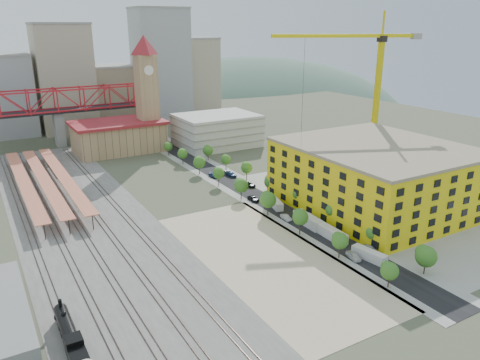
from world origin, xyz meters
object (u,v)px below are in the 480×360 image
site_trailer_d (275,203)px  site_trailer_b (332,234)px  construction_building (376,176)px  site_trailer_c (308,220)px  site_trailer_a (369,255)px  locomotive (71,338)px  clock_tower (146,82)px  car_0 (354,256)px  tower_crane (369,75)px

site_trailer_d → site_trailer_b: bearing=-74.9°
site_trailer_d → construction_building: bearing=-13.8°
site_trailer_b → site_trailer_c: size_ratio=0.92×
construction_building → site_trailer_a: (-26.00, -24.10, -8.23)m
construction_building → locomotive: (-92.00, -21.62, -7.46)m
clock_tower → site_trailer_d: clock_tower is taller
construction_building → locomotive: construction_building is taller
construction_building → car_0: 37.51m
site_trailer_a → car_0: site_trailer_a is taller
site_trailer_c → locomotive: bearing=-161.0°
clock_tower → site_trailer_c: bearing=-85.5°
site_trailer_a → site_trailer_c: bearing=80.5°
locomotive → site_trailer_c: 69.05m
site_trailer_c → construction_building: bearing=4.8°
clock_tower → car_0: (5.00, -122.17, -27.91)m
tower_crane → site_trailer_a: 80.28m
locomotive → site_trailer_c: bearing=17.1°
construction_building → car_0: (-29.00, -22.18, -8.62)m
construction_building → site_trailer_d: bearing=151.1°
construction_building → car_0: construction_building is taller
site_trailer_b → site_trailer_c: bearing=92.0°
construction_building → site_trailer_c: 27.23m
site_trailer_d → locomotive: bearing=-136.3°
site_trailer_b → car_0: 11.30m
site_trailer_a → car_0: (-3.00, 1.92, -0.39)m
site_trailer_b → clock_tower: bearing=96.1°
tower_crane → site_trailer_b: tower_crane is taller
site_trailer_c → tower_crane: bearing=33.8°
locomotive → site_trailer_a: (66.00, -2.47, -0.78)m
site_trailer_d → site_trailer_a: bearing=-74.9°
site_trailer_c → car_0: size_ratio=2.24×
clock_tower → tower_crane: 91.21m
site_trailer_a → car_0: size_ratio=1.86×
site_trailer_a → site_trailer_c: (0.00, 22.77, 0.24)m
clock_tower → site_trailer_b: 114.89m
site_trailer_c → site_trailer_a: bearing=-88.1°
construction_building → tower_crane: tower_crane is taller
site_trailer_c → site_trailer_d: site_trailer_c is taller
construction_building → site_trailer_d: (-26.00, 14.34, -8.24)m
construction_building → site_trailer_d: 30.81m
clock_tower → site_trailer_b: bearing=-85.9°
site_trailer_a → site_trailer_d: size_ratio=1.00×
construction_building → site_trailer_c: (-26.00, -1.32, -7.99)m
tower_crane → site_trailer_c: 67.15m
construction_building → car_0: size_ratio=10.94×
site_trailer_a → site_trailer_d: (0.00, 38.44, -0.00)m
construction_building → site_trailer_d: size_ratio=5.90×
clock_tower → car_0: bearing=-87.7°
site_trailer_a → locomotive: bearing=168.3°
site_trailer_b → site_trailer_d: bearing=92.0°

